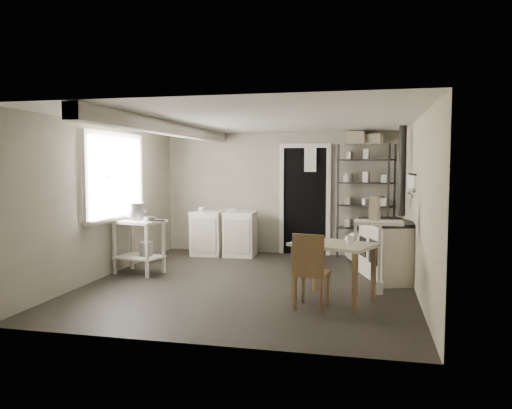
% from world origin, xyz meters
% --- Properties ---
extents(floor, '(5.00, 5.00, 0.00)m').
position_xyz_m(floor, '(0.00, 0.00, 0.00)').
color(floor, black).
rests_on(floor, ground).
extents(ceiling, '(5.00, 5.00, 0.00)m').
position_xyz_m(ceiling, '(0.00, 0.00, 2.30)').
color(ceiling, white).
rests_on(ceiling, wall_back).
extents(wall_back, '(4.50, 0.02, 2.30)m').
position_xyz_m(wall_back, '(0.00, 2.50, 1.15)').
color(wall_back, '#9D9586').
rests_on(wall_back, ground).
extents(wall_front, '(4.50, 0.02, 2.30)m').
position_xyz_m(wall_front, '(0.00, -2.50, 1.15)').
color(wall_front, '#9D9586').
rests_on(wall_front, ground).
extents(wall_left, '(0.02, 5.00, 2.30)m').
position_xyz_m(wall_left, '(-2.25, 0.00, 1.15)').
color(wall_left, '#9D9586').
rests_on(wall_left, ground).
extents(wall_right, '(0.02, 5.00, 2.30)m').
position_xyz_m(wall_right, '(2.25, 0.00, 1.15)').
color(wall_right, '#9D9586').
rests_on(wall_right, ground).
extents(window, '(0.12, 1.76, 1.28)m').
position_xyz_m(window, '(-2.22, 0.20, 1.50)').
color(window, white).
rests_on(window, wall_left).
extents(doorway, '(0.96, 0.10, 2.08)m').
position_xyz_m(doorway, '(0.45, 2.47, 1.00)').
color(doorway, white).
rests_on(doorway, ground).
extents(ceiling_beam, '(0.18, 5.00, 0.18)m').
position_xyz_m(ceiling_beam, '(-1.20, 0.00, 2.20)').
color(ceiling_beam, white).
rests_on(ceiling_beam, ceiling).
extents(wallpaper_panel, '(0.01, 5.00, 2.30)m').
position_xyz_m(wallpaper_panel, '(2.24, 0.00, 1.15)').
color(wallpaper_panel, beige).
rests_on(wallpaper_panel, wall_right).
extents(utensil_rail, '(0.06, 1.20, 0.44)m').
position_xyz_m(utensil_rail, '(2.19, 0.60, 1.55)').
color(utensil_rail, '#ACACAE').
rests_on(utensil_rail, wall_right).
extents(prep_table, '(0.82, 0.67, 0.83)m').
position_xyz_m(prep_table, '(-1.84, 0.23, 0.40)').
color(prep_table, white).
rests_on(prep_table, ground).
extents(stockpot, '(0.31, 0.31, 0.30)m').
position_xyz_m(stockpot, '(-1.93, 0.29, 0.94)').
color(stockpot, '#ACACAE').
rests_on(stockpot, prep_table).
extents(saucepan, '(0.23, 0.23, 0.10)m').
position_xyz_m(saucepan, '(-1.60, 0.12, 0.85)').
color(saucepan, '#ACACAE').
rests_on(saucepan, prep_table).
extents(bucket, '(0.24, 0.24, 0.22)m').
position_xyz_m(bucket, '(-1.74, 0.25, 0.39)').
color(bucket, '#ACACAE').
rests_on(bucket, prep_table).
extents(base_cabinets, '(1.26, 0.57, 0.82)m').
position_xyz_m(base_cabinets, '(-1.00, 2.01, 0.46)').
color(base_cabinets, silver).
rests_on(base_cabinets, ground).
extents(mixing_bowl, '(0.34, 0.34, 0.07)m').
position_xyz_m(mixing_bowl, '(-0.85, 1.95, 0.95)').
color(mixing_bowl, white).
rests_on(mixing_bowl, base_cabinets).
extents(counter_cup, '(0.15, 0.15, 0.09)m').
position_xyz_m(counter_cup, '(-1.38, 1.87, 0.96)').
color(counter_cup, white).
rests_on(counter_cup, base_cabinets).
extents(shelf_rack, '(1.04, 0.69, 2.05)m').
position_xyz_m(shelf_rack, '(1.57, 2.31, 0.95)').
color(shelf_rack, black).
rests_on(shelf_rack, ground).
extents(shelf_jar, '(0.09, 0.09, 0.19)m').
position_xyz_m(shelf_jar, '(1.21, 2.31, 1.37)').
color(shelf_jar, white).
rests_on(shelf_jar, shelf_rack).
extents(storage_box_a, '(0.34, 0.30, 0.22)m').
position_xyz_m(storage_box_a, '(1.36, 2.29, 2.01)').
color(storage_box_a, beige).
rests_on(storage_box_a, shelf_rack).
extents(storage_box_b, '(0.32, 0.31, 0.18)m').
position_xyz_m(storage_box_b, '(1.69, 2.33, 1.99)').
color(storage_box_b, beige).
rests_on(storage_box_b, shelf_rack).
extents(stove, '(0.91, 1.23, 0.86)m').
position_xyz_m(stove, '(1.92, 0.67, 0.44)').
color(stove, silver).
rests_on(stove, ground).
extents(stovepipe, '(0.14, 0.14, 1.42)m').
position_xyz_m(stovepipe, '(2.11, 1.08, 1.59)').
color(stovepipe, black).
rests_on(stovepipe, stove).
extents(side_ledge, '(0.63, 0.34, 0.96)m').
position_xyz_m(side_ledge, '(1.74, -0.25, 0.43)').
color(side_ledge, white).
rests_on(side_ledge, ground).
extents(oats_box, '(0.15, 0.22, 0.30)m').
position_xyz_m(oats_box, '(1.69, -0.19, 1.01)').
color(oats_box, beige).
rests_on(oats_box, side_ledge).
extents(work_table, '(1.14, 0.99, 0.72)m').
position_xyz_m(work_table, '(1.20, -0.71, 0.38)').
color(work_table, beige).
rests_on(work_table, ground).
extents(table_cup, '(0.12, 0.12, 0.10)m').
position_xyz_m(table_cup, '(1.40, -0.75, 0.81)').
color(table_cup, white).
rests_on(table_cup, work_table).
extents(chair, '(0.43, 0.45, 0.90)m').
position_xyz_m(chair, '(0.98, -1.07, 0.48)').
color(chair, brown).
rests_on(chair, ground).
extents(flour_sack, '(0.46, 0.40, 0.51)m').
position_xyz_m(flour_sack, '(1.41, 1.96, 0.24)').
color(flour_sack, white).
rests_on(flour_sack, ground).
extents(floor_crock, '(0.17, 0.17, 0.16)m').
position_xyz_m(floor_crock, '(1.76, -0.24, 0.07)').
color(floor_crock, white).
rests_on(floor_crock, ground).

